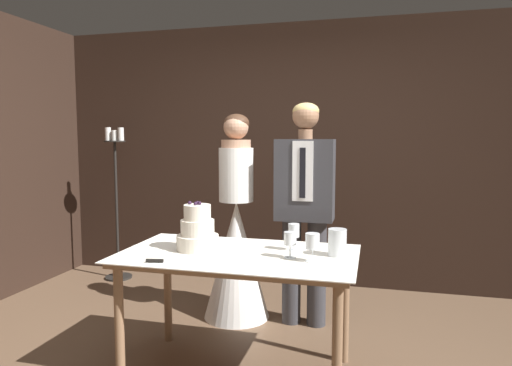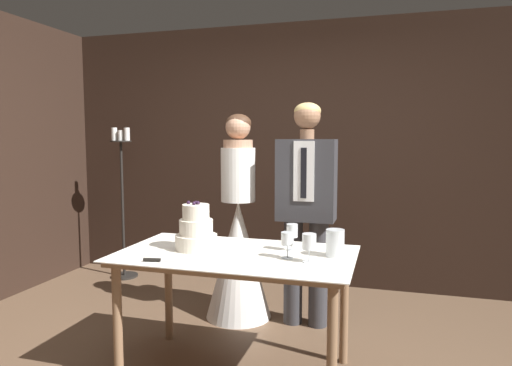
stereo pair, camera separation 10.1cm
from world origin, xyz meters
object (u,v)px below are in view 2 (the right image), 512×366
(groom, at_px, (306,201))
(candle_stand, at_px, (122,202))
(wine_glass_far, at_px, (292,232))
(hurricane_candle, at_px, (335,244))
(cake_table, at_px, (236,267))
(bride, at_px, (238,244))
(cake_knife, at_px, (164,261))
(tiered_cake, at_px, (196,231))
(wine_glass_middle, at_px, (287,240))
(wine_glass_near, at_px, (309,242))

(groom, relative_size, candle_stand, 1.10)
(wine_glass_far, height_order, hurricane_candle, wine_glass_far)
(cake_table, relative_size, groom, 0.83)
(bride, bearing_deg, groom, -0.05)
(cake_table, height_order, bride, bride)
(groom, bearing_deg, wine_glass_far, -86.87)
(cake_table, bearing_deg, cake_knife, -136.39)
(tiered_cake, relative_size, bride, 0.19)
(tiered_cake, distance_m, candle_stand, 2.18)
(tiered_cake, xyz_separation_m, wine_glass_middle, (0.61, -0.05, -0.01))
(cake_knife, bearing_deg, groom, 52.22)
(cake_knife, xyz_separation_m, groom, (0.61, 1.19, 0.21))
(wine_glass_middle, height_order, hurricane_candle, hurricane_candle)
(cake_table, distance_m, groom, 0.97)
(cake_table, xyz_separation_m, wine_glass_far, (0.32, 0.16, 0.21))
(hurricane_candle, bearing_deg, tiered_cake, -175.54)
(cake_table, bearing_deg, groom, 72.33)
(tiered_cake, height_order, bride, bride)
(wine_glass_middle, distance_m, hurricane_candle, 0.29)
(tiered_cake, distance_m, hurricane_candle, 0.88)
(cake_knife, distance_m, wine_glass_middle, 0.72)
(tiered_cake, xyz_separation_m, hurricane_candle, (0.87, 0.07, -0.04))
(hurricane_candle, bearing_deg, cake_table, -171.62)
(wine_glass_near, bearing_deg, tiered_cake, 172.27)
(cake_table, height_order, hurricane_candle, hurricane_candle)
(cake_knife, distance_m, candle_stand, 2.40)
(tiered_cake, bearing_deg, wine_glass_far, 12.80)
(cake_table, xyz_separation_m, hurricane_candle, (0.60, 0.09, 0.16))
(cake_table, bearing_deg, bride, 107.66)
(wine_glass_near, relative_size, wine_glass_middle, 1.06)
(cake_table, xyz_separation_m, bride, (-0.28, 0.88, -0.07))
(wine_glass_middle, relative_size, wine_glass_far, 0.92)
(wine_glass_far, xyz_separation_m, hurricane_candle, (0.28, -0.07, -0.04))
(hurricane_candle, bearing_deg, groom, 111.74)
(wine_glass_far, relative_size, hurricane_candle, 1.04)
(cake_table, height_order, tiered_cake, tiered_cake)
(bride, bearing_deg, tiered_cake, -89.58)
(wine_glass_near, bearing_deg, candle_stand, 144.00)
(tiered_cake, distance_m, bride, 0.91)
(hurricane_candle, height_order, bride, bride)
(bride, bearing_deg, cake_table, -72.34)
(wine_glass_far, distance_m, groom, 0.73)
(wine_glass_far, xyz_separation_m, bride, (-0.60, 0.73, -0.28))
(wine_glass_near, height_order, candle_stand, candle_stand)
(hurricane_candle, xyz_separation_m, bride, (-0.88, 0.79, -0.24))
(wine_glass_middle, bearing_deg, groom, 93.15)
(wine_glass_far, bearing_deg, wine_glass_near, -57.73)
(hurricane_candle, bearing_deg, candle_stand, 148.30)
(cake_table, relative_size, hurricane_candle, 8.85)
(tiered_cake, bearing_deg, bride, 90.42)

